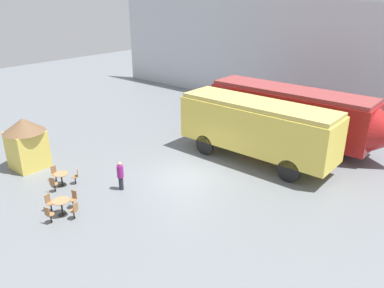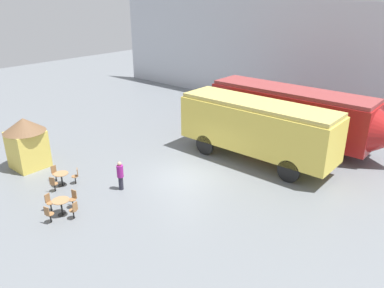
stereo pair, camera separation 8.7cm
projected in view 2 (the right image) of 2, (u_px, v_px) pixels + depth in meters
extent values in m
plane|color=slate|center=(185.00, 177.00, 20.76)|extent=(80.00, 80.00, 0.00)
cube|color=#B2B7C1|center=(313.00, 59.00, 30.18)|extent=(44.00, 0.15, 9.00)
cube|color=maroon|center=(289.00, 113.00, 25.11)|extent=(10.95, 2.80, 2.78)
cube|color=brown|center=(291.00, 91.00, 24.54)|extent=(10.73, 2.57, 0.24)
cylinder|color=black|center=(326.00, 152.00, 22.78)|extent=(0.99, 0.12, 0.99)
cylinder|color=black|center=(342.00, 140.00, 24.67)|extent=(0.99, 0.12, 0.99)
cylinder|color=black|center=(236.00, 129.00, 26.72)|extent=(0.99, 0.12, 0.99)
cylinder|color=black|center=(256.00, 120.00, 28.61)|extent=(0.99, 0.12, 0.99)
cube|color=#E0C64C|center=(257.00, 127.00, 22.09)|extent=(9.56, 2.74, 2.60)
cube|color=tan|center=(258.00, 104.00, 21.55)|extent=(9.36, 2.52, 0.24)
cylinder|color=black|center=(288.00, 171.00, 20.01)|extent=(1.28, 0.12, 1.28)
cylinder|color=black|center=(309.00, 156.00, 21.86)|extent=(1.28, 0.12, 1.28)
cylinder|color=black|center=(205.00, 145.00, 23.45)|extent=(1.28, 0.12, 1.28)
cylinder|color=black|center=(229.00, 134.00, 25.30)|extent=(1.28, 0.12, 1.28)
cylinder|color=black|center=(63.00, 214.00, 17.28)|extent=(0.44, 0.44, 0.02)
cylinder|color=black|center=(62.00, 208.00, 17.14)|extent=(0.08, 0.08, 0.72)
cylinder|color=#9E754C|center=(61.00, 200.00, 17.00)|extent=(0.79, 0.79, 0.03)
cylinder|color=black|center=(63.00, 185.00, 19.92)|extent=(0.44, 0.44, 0.02)
cylinder|color=black|center=(62.00, 179.00, 19.79)|extent=(0.08, 0.08, 0.65)
cylinder|color=#9E754C|center=(61.00, 174.00, 19.66)|extent=(0.75, 0.75, 0.03)
cylinder|color=black|center=(73.00, 204.00, 17.78)|extent=(0.06, 0.06, 0.42)
cylinder|color=olive|center=(72.00, 200.00, 17.69)|extent=(0.36, 0.36, 0.03)
cube|color=olive|center=(74.00, 194.00, 17.73)|extent=(0.29, 0.11, 0.42)
cylinder|color=black|center=(51.00, 207.00, 17.49)|extent=(0.06, 0.06, 0.42)
cylinder|color=olive|center=(50.00, 203.00, 17.41)|extent=(0.36, 0.36, 0.03)
cube|color=olive|center=(47.00, 198.00, 17.39)|extent=(0.11, 0.29, 0.42)
cylinder|color=black|center=(51.00, 218.00, 16.63)|extent=(0.06, 0.06, 0.42)
cylinder|color=olive|center=(50.00, 214.00, 16.55)|extent=(0.36, 0.36, 0.03)
cube|color=olive|center=(47.00, 211.00, 16.33)|extent=(0.29, 0.11, 0.42)
cylinder|color=black|center=(74.00, 214.00, 16.92)|extent=(0.06, 0.06, 0.42)
cylinder|color=olive|center=(73.00, 210.00, 16.83)|extent=(0.36, 0.36, 0.03)
cube|color=olive|center=(75.00, 207.00, 16.68)|extent=(0.11, 0.29, 0.42)
cylinder|color=black|center=(55.00, 188.00, 19.24)|extent=(0.06, 0.06, 0.42)
cylinder|color=olive|center=(54.00, 184.00, 19.15)|extent=(0.36, 0.36, 0.03)
cube|color=olive|center=(52.00, 181.00, 18.93)|extent=(0.28, 0.16, 0.42)
cylinder|color=black|center=(75.00, 180.00, 20.01)|extent=(0.06, 0.06, 0.42)
cylinder|color=olive|center=(75.00, 176.00, 19.93)|extent=(0.36, 0.36, 0.03)
cube|color=olive|center=(77.00, 172.00, 19.88)|extent=(0.26, 0.19, 0.42)
cylinder|color=black|center=(56.00, 178.00, 20.28)|extent=(0.06, 0.06, 0.42)
cylinder|color=olive|center=(55.00, 174.00, 20.19)|extent=(0.36, 0.36, 0.03)
cube|color=olive|center=(54.00, 169.00, 20.21)|extent=(0.06, 0.29, 0.42)
cylinder|color=#262633|center=(121.00, 183.00, 19.38)|extent=(0.24, 0.24, 0.72)
cylinder|color=#8C1E7A|center=(120.00, 171.00, 19.12)|extent=(0.34, 0.34, 0.64)
sphere|color=tan|center=(119.00, 164.00, 18.96)|extent=(0.21, 0.21, 0.21)
cube|color=#DBC151|center=(28.00, 149.00, 21.63)|extent=(1.80, 1.80, 2.20)
cone|color=brown|center=(24.00, 125.00, 21.07)|extent=(2.34, 2.34, 0.80)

